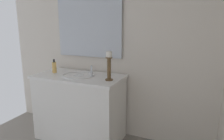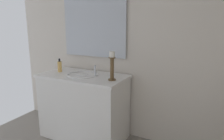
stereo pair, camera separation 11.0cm
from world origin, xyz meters
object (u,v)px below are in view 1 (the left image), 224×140
object	(u,v)px
vanity_cabinet	(80,107)
candle_holder_tall	(109,65)
soap_bottle	(54,67)
sink_basin	(79,78)
mirror	(89,23)

from	to	relation	value
vanity_cabinet	candle_holder_tall	xyz separation A→B (m)	(0.05, 0.44, 0.60)
soap_bottle	sink_basin	bearing A→B (deg)	89.47
candle_holder_tall	soap_bottle	size ratio (longest dim) A/B	1.85
sink_basin	mirror	distance (m)	0.74
candle_holder_tall	soap_bottle	world-z (taller)	candle_holder_tall
mirror	soap_bottle	distance (m)	0.73
sink_basin	candle_holder_tall	xyz separation A→B (m)	(0.05, 0.44, 0.21)
mirror	soap_bottle	bearing A→B (deg)	-53.62
sink_basin	mirror	bearing A→B (deg)	-179.80
vanity_cabinet	mirror	size ratio (longest dim) A/B	1.20
sink_basin	soap_bottle	bearing A→B (deg)	-90.53
candle_holder_tall	soap_bottle	distance (m)	0.82
vanity_cabinet	mirror	xyz separation A→B (m)	(-0.28, 0.00, 1.07)
vanity_cabinet	soap_bottle	distance (m)	0.62
mirror	candle_holder_tall	world-z (taller)	mirror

